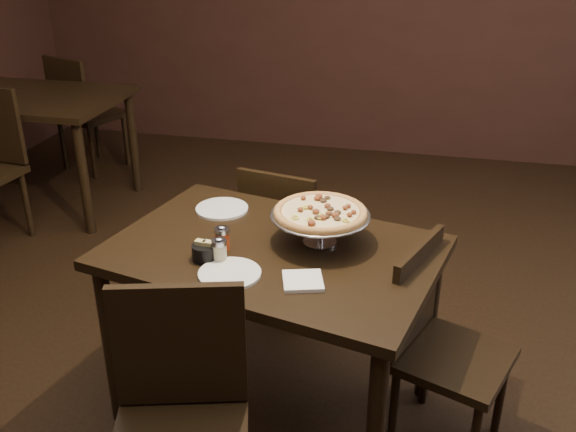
# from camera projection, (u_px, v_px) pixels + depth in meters

# --- Properties ---
(room) EXTENTS (6.04, 7.04, 2.84)m
(room) POSITION_uv_depth(u_px,v_px,m) (282.00, 97.00, 2.18)
(room) COLOR black
(room) RESTS_ON ground
(dining_table) EXTENTS (1.41, 1.10, 0.79)m
(dining_table) POSITION_uv_depth(u_px,v_px,m) (273.00, 271.00, 2.55)
(dining_table) COLOR black
(dining_table) RESTS_ON ground
(background_table) EXTENTS (1.31, 0.87, 0.82)m
(background_table) POSITION_uv_depth(u_px,v_px,m) (28.00, 110.00, 4.50)
(background_table) COLOR black
(background_table) RESTS_ON ground
(pizza_stand) EXTENTS (0.39, 0.39, 0.16)m
(pizza_stand) POSITION_uv_depth(u_px,v_px,m) (320.00, 213.00, 2.48)
(pizza_stand) COLOR #AFAFB6
(pizza_stand) RESTS_ON dining_table
(parmesan_shaker) EXTENTS (0.06, 0.06, 0.10)m
(parmesan_shaker) POSITION_uv_depth(u_px,v_px,m) (219.00, 250.00, 2.39)
(parmesan_shaker) COLOR beige
(parmesan_shaker) RESTS_ON dining_table
(pepper_flake_shaker) EXTENTS (0.06, 0.06, 0.10)m
(pepper_flake_shaker) POSITION_uv_depth(u_px,v_px,m) (222.00, 238.00, 2.47)
(pepper_flake_shaker) COLOR #9C2A0E
(pepper_flake_shaker) RESTS_ON dining_table
(packet_caddy) EXTENTS (0.10, 0.10, 0.08)m
(packet_caddy) POSITION_uv_depth(u_px,v_px,m) (205.00, 251.00, 2.41)
(packet_caddy) COLOR black
(packet_caddy) RESTS_ON dining_table
(napkin_stack) EXTENTS (0.17, 0.17, 0.01)m
(napkin_stack) POSITION_uv_depth(u_px,v_px,m) (303.00, 281.00, 2.26)
(napkin_stack) COLOR white
(napkin_stack) RESTS_ON dining_table
(plate_left) EXTENTS (0.23, 0.23, 0.01)m
(plate_left) POSITION_uv_depth(u_px,v_px,m) (222.00, 209.00, 2.82)
(plate_left) COLOR silver
(plate_left) RESTS_ON dining_table
(plate_near) EXTENTS (0.23, 0.23, 0.01)m
(plate_near) POSITION_uv_depth(u_px,v_px,m) (230.00, 274.00, 2.31)
(plate_near) COLOR silver
(plate_near) RESTS_ON dining_table
(serving_spatula) EXTENTS (0.13, 0.13, 0.02)m
(serving_spatula) POSITION_uv_depth(u_px,v_px,m) (330.00, 227.00, 2.38)
(serving_spatula) COLOR #AFAFB6
(serving_spatula) RESTS_ON pizza_stand
(chair_far) EXTENTS (0.48, 0.48, 0.86)m
(chair_far) POSITION_uv_depth(u_px,v_px,m) (286.00, 238.00, 3.26)
(chair_far) COLOR black
(chair_far) RESTS_ON ground
(chair_near) EXTENTS (0.54, 0.54, 0.93)m
(chair_near) POSITION_uv_depth(u_px,v_px,m) (180.00, 418.00, 2.05)
(chair_near) COLOR black
(chair_near) RESTS_ON ground
(chair_side) EXTENTS (0.52, 0.52, 0.86)m
(chair_side) POSITION_uv_depth(u_px,v_px,m) (439.00, 341.00, 2.49)
(chair_side) COLOR black
(chair_side) RESTS_ON ground
(bg_chair_far) EXTENTS (0.57, 0.57, 0.95)m
(bg_chair_far) POSITION_uv_depth(u_px,v_px,m) (83.00, 110.00, 5.19)
(bg_chair_far) COLOR black
(bg_chair_far) RESTS_ON ground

